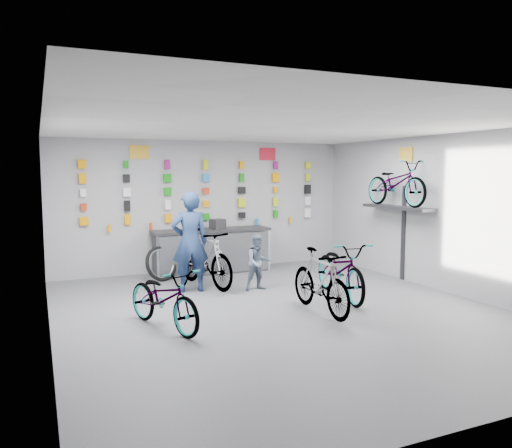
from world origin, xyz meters
name	(u,v)px	position (x,y,z in m)	size (l,w,h in m)	color
floor	(282,312)	(0.00, 0.00, 0.00)	(8.00, 8.00, 0.00)	#4B4B50
ceiling	(283,127)	(0.00, 0.00, 3.00)	(8.00, 8.00, 0.00)	white
wall_back	(205,206)	(0.00, 4.00, 1.50)	(7.00, 7.00, 0.00)	#AAAAAC
wall_front	(487,263)	(0.00, -4.00, 1.50)	(7.00, 7.00, 0.00)	#AAAAAC
wall_left	(46,232)	(-3.50, 0.00, 1.50)	(8.00, 8.00, 0.00)	#AAAAAC
wall_right	(448,214)	(3.50, 0.00, 1.50)	(8.00, 8.00, 0.00)	#AAAAAC
counter	(212,251)	(0.00, 3.54, 0.49)	(2.70, 0.66, 1.00)	black
merch_wall	(207,194)	(0.03, 3.93, 1.78)	(5.57, 0.08, 1.57)	#FF9C00
wall_bracket	(398,211)	(3.33, 1.20, 1.46)	(0.39, 1.90, 2.00)	#333338
sign_left	(139,152)	(-1.50, 3.98, 2.72)	(0.42, 0.02, 0.30)	gold
sign_right	(268,154)	(1.60, 3.98, 2.72)	(0.42, 0.02, 0.30)	red
sign_side	(406,154)	(3.48, 1.20, 2.65)	(0.02, 0.40, 0.30)	gold
bike_left	(164,298)	(-1.96, -0.07, 0.46)	(0.61, 1.74, 0.92)	gray
bike_center	(320,281)	(0.56, -0.27, 0.52)	(0.49, 1.74, 1.04)	gray
bike_right	(341,269)	(1.41, 0.42, 0.53)	(0.70, 2.02, 1.06)	gray
bike_service	(205,258)	(-0.57, 2.27, 0.58)	(0.55, 1.94, 1.17)	gray
bike_wall	(396,183)	(3.25, 1.20, 2.05)	(0.63, 1.80, 0.95)	gray
clerk	(190,242)	(-0.95, 1.99, 0.96)	(0.70, 0.46, 1.92)	navy
customer	(258,262)	(0.29, 1.58, 0.55)	(0.53, 0.41, 1.09)	slate
spare_wheel	(161,263)	(-1.25, 3.17, 0.37)	(0.82, 0.56, 0.76)	black
register	(217,224)	(0.14, 3.55, 1.11)	(0.28, 0.30, 0.22)	black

